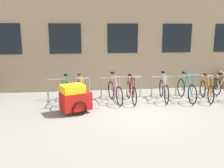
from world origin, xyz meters
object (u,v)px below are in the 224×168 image
object	(u,v)px
bicycle_silver	(164,90)
bicycle_white	(224,89)
bicycle_pink	(115,91)
planter_box	(222,82)
bicycle_yellow	(81,92)
bicycle_maroon	(131,91)
bicycle_orange	(207,90)
bicycle_green	(65,93)
bicycle_teal	(186,90)
bike_trailer	(75,98)

from	to	relation	value
bicycle_silver	bicycle_white	world-z (taller)	bicycle_white
bicycle_pink	planter_box	xyz separation A→B (m)	(5.09, 1.45, -0.09)
bicycle_white	planter_box	bearing A→B (deg)	60.04
bicycle_pink	planter_box	size ratio (longest dim) A/B	2.38
bicycle_pink	bicycle_yellow	size ratio (longest dim) A/B	0.96
bicycle_pink	bicycle_maroon	distance (m)	0.60
bicycle_yellow	bicycle_silver	world-z (taller)	bicycle_silver
bicycle_silver	bicycle_maroon	world-z (taller)	bicycle_silver
bicycle_maroon	bicycle_orange	distance (m)	2.86
bicycle_white	planter_box	xyz separation A→B (m)	(0.91, 1.57, -0.09)
bicycle_pink	planter_box	bearing A→B (deg)	15.86
bicycle_silver	bicycle_maroon	bearing A→B (deg)	-178.20
bicycle_maroon	bicycle_white	xyz separation A→B (m)	(3.59, -0.09, 0.02)
bicycle_pink	bicycle_white	world-z (taller)	bicycle_white
bicycle_orange	bicycle_silver	bearing A→B (deg)	172.85
bicycle_yellow	bicycle_green	world-z (taller)	bicycle_green
bicycle_maroon	bicycle_yellow	bearing A→B (deg)	177.85
bicycle_maroon	bicycle_teal	bearing A→B (deg)	-2.40
bicycle_pink	bicycle_green	xyz separation A→B (m)	(-1.79, -0.05, 0.00)
planter_box	bicycle_pink	bearing A→B (deg)	-164.14
bicycle_white	bike_trailer	bearing A→B (deg)	-170.13
bike_trailer	bicycle_pink	bearing A→B (deg)	37.70
bicycle_teal	bicycle_white	world-z (taller)	bicycle_white
bicycle_yellow	bike_trailer	bearing A→B (deg)	-99.50
bicycle_orange	planter_box	size ratio (longest dim) A/B	2.29
bicycle_green	bicycle_white	bearing A→B (deg)	-0.73
bicycle_pink	bicycle_silver	size ratio (longest dim) A/B	0.99
bicycle_white	bicycle_green	bearing A→B (deg)	179.27
bicycle_white	bicycle_orange	size ratio (longest dim) A/B	1.11
planter_box	bicycle_teal	bearing A→B (deg)	-146.93
bicycle_teal	bike_trailer	bearing A→B (deg)	-166.57
bicycle_teal	bike_trailer	world-z (taller)	bicycle_teal
bicycle_silver	bicycle_white	xyz separation A→B (m)	(2.33, -0.13, 0.00)
bicycle_green	planter_box	bearing A→B (deg)	12.24
bicycle_orange	bicycle_green	bearing A→B (deg)	178.44
bicycle_green	bicycle_orange	distance (m)	5.26
bike_trailer	bicycle_yellow	bearing A→B (deg)	80.50
bicycle_silver	bicycle_green	bearing A→B (deg)	-179.10
bicycle_orange	planter_box	distance (m)	2.31
bicycle_green	bike_trailer	size ratio (longest dim) A/B	1.20
bicycle_white	bicycle_silver	bearing A→B (deg)	176.72
bicycle_pink	bicycle_white	bearing A→B (deg)	-1.69
bicycle_teal	bicycle_green	world-z (taller)	bicycle_teal
bicycle_pink	bike_trailer	bearing A→B (deg)	-142.30
bicycle_pink	bicycle_maroon	world-z (taller)	bicycle_pink
bicycle_yellow	bicycle_orange	xyz separation A→B (m)	(4.69, -0.23, -0.03)
bicycle_yellow	bicycle_white	xyz separation A→B (m)	(5.42, -0.16, -0.01)
bicycle_pink	bicycle_orange	world-z (taller)	bicycle_pink
bicycle_maroon	bicycle_green	size ratio (longest dim) A/B	0.93
bicycle_silver	bike_trailer	world-z (taller)	bicycle_silver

